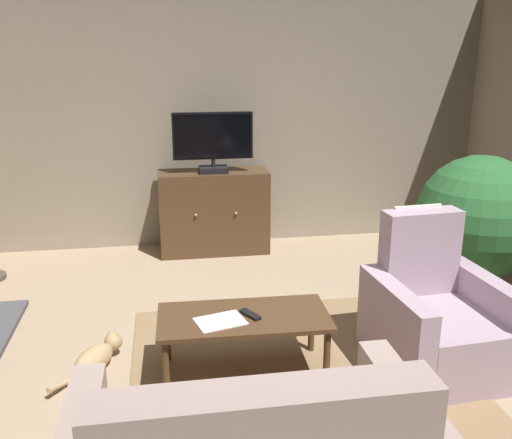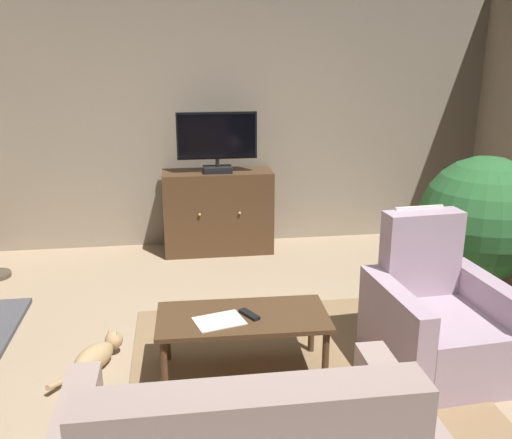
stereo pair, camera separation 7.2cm
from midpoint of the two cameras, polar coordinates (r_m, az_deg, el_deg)
The scene contains 11 objects.
ground_plane at distance 3.81m, azimuth 2.89°, elevation -16.43°, with size 6.16×6.34×0.04m, color tan.
wall_back at distance 6.11m, azimuth -2.18°, elevation 10.55°, with size 6.16×0.10×2.81m, color gray.
rug_central at distance 3.92m, azimuth 4.72°, elevation -14.99°, with size 2.20×2.09×0.01m, color #8E704C.
tv_cabinet at distance 5.95m, azimuth -3.50°, elevation 0.60°, with size 1.13×0.47×0.86m.
television at distance 5.73m, azimuth -3.59°, elevation 7.96°, with size 0.81×0.20×0.61m.
coffee_table at distance 3.71m, azimuth -0.78°, elevation -10.28°, with size 1.12×0.56×0.42m.
tv_remote at distance 3.68m, azimuth -0.11°, elevation -9.56°, with size 0.17×0.05×0.02m, color black.
folded_newspaper at distance 3.62m, azimuth -3.15°, elevation -10.18°, with size 0.30×0.22×0.01m, color silver.
armchair_facing_sofa at distance 4.02m, azimuth 18.26°, elevation -9.81°, with size 0.87×0.91×1.03m.
potted_plant_tall_palm_by_window at distance 5.16m, azimuth 22.27°, elevation -0.04°, with size 1.06×1.06×1.23m.
cat at distance 4.05m, azimuth -15.28°, elevation -13.07°, with size 0.43×0.57×0.19m.
Camera 2 is at (-0.59, -3.13, 2.06)m, focal length 39.65 mm.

